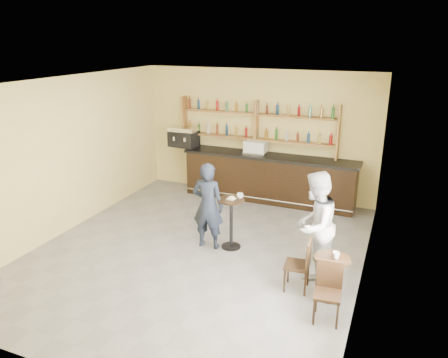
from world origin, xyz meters
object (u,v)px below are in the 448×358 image
at_px(man_main, 208,206).
at_px(chair_south, 328,294).
at_px(chair_west, 297,265).
at_px(cafe_table, 331,278).
at_px(pastry_case, 256,147).
at_px(pedestal_table, 231,223).
at_px(espresso_machine, 184,137).
at_px(patron_second, 314,225).
at_px(bar_counter, 269,178).

relative_size(man_main, chair_south, 1.93).
xyz_separation_m(man_main, chair_south, (2.56, -1.48, -0.41)).
bearing_deg(chair_west, cafe_table, 80.66).
distance_m(pastry_case, pedestal_table, 2.91).
relative_size(pastry_case, chair_west, 0.61).
bearing_deg(pedestal_table, espresso_machine, 131.56).
relative_size(pedestal_table, chair_south, 1.14).
distance_m(pastry_case, chair_south, 5.15).
relative_size(pedestal_table, man_main, 0.59).
bearing_deg(pastry_case, chair_west, -57.00).
bearing_deg(man_main, chair_west, 153.39).
distance_m(man_main, chair_south, 2.99).
height_order(pedestal_table, patron_second, patron_second).
height_order(espresso_machine, chair_south, espresso_machine).
distance_m(espresso_machine, pastry_case, 2.01).
bearing_deg(pastry_case, man_main, -84.71).
relative_size(cafe_table, chair_west, 0.80).
relative_size(espresso_machine, cafe_table, 1.01).
xyz_separation_m(espresso_machine, man_main, (2.01, -2.89, -0.57)).
distance_m(cafe_table, chair_south, 0.61).
xyz_separation_m(pastry_case, cafe_table, (2.52, -3.77, -0.98)).
xyz_separation_m(bar_counter, man_main, (-0.34, -2.89, 0.27)).
distance_m(pastry_case, cafe_table, 4.64).
xyz_separation_m(pedestal_table, chair_south, (2.13, -1.62, -0.06)).
height_order(man_main, chair_south, man_main).
height_order(pastry_case, man_main, man_main).
bearing_deg(man_main, chair_south, 146.35).
height_order(espresso_machine, pedestal_table, espresso_machine).
distance_m(bar_counter, pedestal_table, 2.75).
xyz_separation_m(chair_west, patron_second, (0.14, 0.54, 0.49)).
bearing_deg(man_main, bar_counter, -100.34).
xyz_separation_m(bar_counter, cafe_table, (2.16, -3.77, -0.23)).
bearing_deg(chair_west, man_main, -117.21).
relative_size(espresso_machine, chair_west, 0.81).
bearing_deg(espresso_machine, bar_counter, 5.86).
xyz_separation_m(chair_west, chair_south, (0.60, -0.65, -0.00)).
bearing_deg(bar_counter, man_main, -96.81).
bearing_deg(pedestal_table, chair_west, -32.34).
height_order(pastry_case, cafe_table, pastry_case).
height_order(espresso_machine, pastry_case, espresso_machine).
xyz_separation_m(bar_counter, patron_second, (1.76, -3.18, 0.35)).
relative_size(chair_west, chair_south, 1.01).
bearing_deg(cafe_table, patron_second, 124.83).
relative_size(pastry_case, man_main, 0.32).
bearing_deg(chair_south, chair_west, 127.29).
relative_size(pastry_case, chair_south, 0.62).
height_order(espresso_machine, patron_second, patron_second).
relative_size(bar_counter, man_main, 2.52).
bearing_deg(pastry_case, pedestal_table, -75.88).
relative_size(pastry_case, cafe_table, 0.77).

